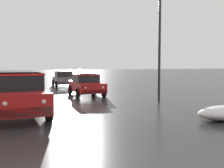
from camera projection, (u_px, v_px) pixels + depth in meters
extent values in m
ellipsoid|color=white|center=(220.00, 113.00, 10.19)|extent=(0.61, 0.51, 0.51)
cube|color=red|center=(18.00, 97.00, 11.18)|extent=(2.02, 5.43, 0.76)
cube|color=black|center=(19.00, 81.00, 10.44)|extent=(1.68, 1.77, 0.64)
cube|color=red|center=(19.00, 74.00, 10.42)|extent=(1.72, 1.83, 0.08)
cube|color=red|center=(36.00, 81.00, 12.46)|extent=(0.18, 2.58, 0.44)
cube|color=red|center=(14.00, 79.00, 13.55)|extent=(1.75, 0.16, 0.44)
cube|color=#B7B7BC|center=(25.00, 112.00, 8.79)|extent=(1.76, 0.18, 0.32)
sphere|color=white|center=(44.00, 102.00, 8.96)|extent=(0.16, 0.16, 0.16)
sphere|color=white|center=(5.00, 104.00, 8.49)|extent=(0.16, 0.16, 0.16)
cylinder|color=black|center=(49.00, 111.00, 10.10)|extent=(0.24, 0.73, 0.72)
cylinder|color=black|center=(36.00, 100.00, 13.05)|extent=(0.24, 0.73, 0.72)
cube|color=red|center=(86.00, 86.00, 18.40)|extent=(1.81, 4.15, 0.60)
cube|color=black|center=(85.00, 78.00, 18.55)|extent=(1.51, 2.18, 0.52)
cube|color=red|center=(85.00, 75.00, 18.54)|extent=(1.54, 2.22, 0.06)
cube|color=#520B0B|center=(94.00, 92.00, 16.54)|extent=(1.64, 0.18, 0.22)
cube|color=#520B0B|center=(80.00, 87.00, 20.29)|extent=(1.64, 0.18, 0.22)
cylinder|color=black|center=(104.00, 92.00, 17.52)|extent=(0.20, 0.61, 0.60)
cylinder|color=black|center=(78.00, 93.00, 16.95)|extent=(0.20, 0.61, 0.60)
cylinder|color=black|center=(93.00, 89.00, 19.90)|extent=(0.20, 0.61, 0.60)
cylinder|color=black|center=(70.00, 90.00, 19.33)|extent=(0.20, 0.61, 0.60)
sphere|color=silver|center=(103.00, 87.00, 16.67)|extent=(0.14, 0.14, 0.14)
sphere|color=silver|center=(86.00, 88.00, 16.31)|extent=(0.14, 0.14, 0.14)
cube|color=slate|center=(64.00, 80.00, 25.65)|extent=(1.84, 3.89, 0.60)
cube|color=black|center=(63.00, 74.00, 25.79)|extent=(1.53, 2.05, 0.52)
cube|color=slate|center=(63.00, 72.00, 25.77)|extent=(1.56, 2.09, 0.06)
cube|color=#303032|center=(67.00, 83.00, 23.91)|extent=(1.64, 0.19, 0.22)
cube|color=#303032|center=(61.00, 81.00, 27.42)|extent=(1.64, 0.19, 0.22)
cylinder|color=black|center=(75.00, 84.00, 24.83)|extent=(0.21, 0.61, 0.60)
cylinder|color=black|center=(56.00, 84.00, 24.28)|extent=(0.21, 0.61, 0.60)
cylinder|color=black|center=(71.00, 82.00, 27.06)|extent=(0.21, 0.61, 0.60)
cylinder|color=black|center=(53.00, 83.00, 26.51)|extent=(0.21, 0.61, 0.60)
sphere|color=silver|center=(73.00, 80.00, 24.04)|extent=(0.14, 0.14, 0.14)
sphere|color=silver|center=(61.00, 80.00, 23.69)|extent=(0.14, 0.14, 0.14)
cylinder|color=#28282D|center=(159.00, 47.00, 15.49)|extent=(0.14, 0.14, 6.17)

